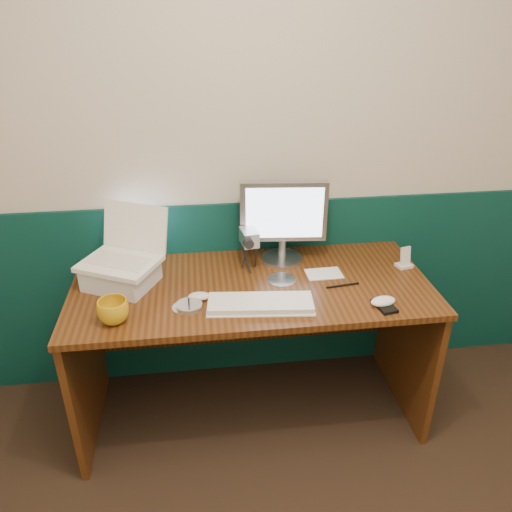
{
  "coord_description": "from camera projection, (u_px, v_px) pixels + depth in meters",
  "views": [
    {
      "loc": [
        -0.38,
        -0.53,
        1.89
      ],
      "look_at": [
        -0.15,
        1.23,
        0.97
      ],
      "focal_mm": 35.0,
      "sensor_mm": 36.0,
      "label": 1
    }
  ],
  "objects": [
    {
      "name": "back_wall",
      "position": [
        274.0,
        151.0,
        2.34
      ],
      "size": [
        3.5,
        0.04,
        2.5
      ],
      "primitive_type": "cube",
      "color": "beige",
      "rests_on": "ground"
    },
    {
      "name": "wainscot",
      "position": [
        272.0,
        289.0,
        2.68
      ],
      "size": [
        3.48,
        0.02,
        1.0
      ],
      "primitive_type": "cube",
      "color": "#073233",
      "rests_on": "ground"
    },
    {
      "name": "desk",
      "position": [
        252.0,
        351.0,
        2.4
      ],
      "size": [
        1.6,
        0.7,
        0.75
      ],
      "primitive_type": "cube",
      "color": "#3C1F0B",
      "rests_on": "ground"
    },
    {
      "name": "laptop_riser",
      "position": [
        121.0,
        275.0,
        2.21
      ],
      "size": [
        0.35,
        0.33,
        0.1
      ],
      "primitive_type": "cube",
      "rotation": [
        0.0,
        0.0,
        -0.47
      ],
      "color": "silver",
      "rests_on": "desk"
    },
    {
      "name": "laptop",
      "position": [
        116.0,
        238.0,
        2.12
      ],
      "size": [
        0.4,
        0.36,
        0.27
      ],
      "primitive_type": null,
      "rotation": [
        0.0,
        0.0,
        -0.47
      ],
      "color": "white",
      "rests_on": "laptop_riser"
    },
    {
      "name": "monitor",
      "position": [
        283.0,
        222.0,
        2.34
      ],
      "size": [
        0.41,
        0.16,
        0.4
      ],
      "primitive_type": null,
      "rotation": [
        0.0,
        0.0,
        -0.1
      ],
      "color": "#A1A1A6",
      "rests_on": "desk"
    },
    {
      "name": "keyboard",
      "position": [
        261.0,
        304.0,
        2.06
      ],
      "size": [
        0.44,
        0.19,
        0.02
      ],
      "primitive_type": "cube",
      "rotation": [
        0.0,
        0.0,
        -0.1
      ],
      "color": "white",
      "rests_on": "desk"
    },
    {
      "name": "mouse_right",
      "position": [
        383.0,
        301.0,
        2.07
      ],
      "size": [
        0.12,
        0.08,
        0.04
      ],
      "primitive_type": "ellipsoid",
      "rotation": [
        0.0,
        0.0,
        0.18
      ],
      "color": "white",
      "rests_on": "desk"
    },
    {
      "name": "mouse_left",
      "position": [
        199.0,
        296.0,
        2.11
      ],
      "size": [
        0.1,
        0.06,
        0.03
      ],
      "primitive_type": "ellipsoid",
      "rotation": [
        0.0,
        0.0,
        -0.07
      ],
      "color": "silver",
      "rests_on": "desk"
    },
    {
      "name": "mug",
      "position": [
        113.0,
        311.0,
        1.95
      ],
      "size": [
        0.14,
        0.14,
        0.1
      ],
      "primitive_type": "imported",
      "rotation": [
        0.0,
        0.0,
        0.09
      ],
      "color": "gold",
      "rests_on": "desk"
    },
    {
      "name": "camcorder",
      "position": [
        249.0,
        251.0,
        2.31
      ],
      "size": [
        0.1,
        0.14,
        0.19
      ],
      "primitive_type": null,
      "rotation": [
        0.0,
        0.0,
        0.15
      ],
      "color": "#BCBBC0",
      "rests_on": "desk"
    },
    {
      "name": "cd_spindle",
      "position": [
        189.0,
        306.0,
        2.05
      ],
      "size": [
        0.11,
        0.11,
        0.02
      ],
      "primitive_type": "cylinder",
      "color": "silver",
      "rests_on": "desk"
    },
    {
      "name": "cd_loose_a",
      "position": [
        185.0,
        307.0,
        2.07
      ],
      "size": [
        0.11,
        0.11,
        0.0
      ],
      "primitive_type": "cylinder",
      "color": "silver",
      "rests_on": "desk"
    },
    {
      "name": "cd_loose_b",
      "position": [
        282.0,
        279.0,
        2.27
      ],
      "size": [
        0.13,
        0.13,
        0.0
      ],
      "primitive_type": "cylinder",
      "color": "silver",
      "rests_on": "desk"
    },
    {
      "name": "pen",
      "position": [
        343.0,
        285.0,
        2.21
      ],
      "size": [
        0.15,
        0.03,
        0.01
      ],
      "primitive_type": "cylinder",
      "rotation": [
        0.0,
        1.57,
        0.13
      ],
      "color": "black",
      "rests_on": "desk"
    },
    {
      "name": "papers",
      "position": [
        324.0,
        274.0,
        2.31
      ],
      "size": [
        0.17,
        0.11,
        0.0
      ],
      "primitive_type": "cube",
      "rotation": [
        0.0,
        0.0,
        0.03
      ],
      "color": "white",
      "rests_on": "desk"
    },
    {
      "name": "dock",
      "position": [
        404.0,
        265.0,
        2.37
      ],
      "size": [
        0.09,
        0.07,
        0.01
      ],
      "primitive_type": "cube",
      "rotation": [
        0.0,
        0.0,
        0.25
      ],
      "color": "silver",
      "rests_on": "desk"
    },
    {
      "name": "music_player",
      "position": [
        405.0,
        256.0,
        2.35
      ],
      "size": [
        0.06,
        0.04,
        0.09
      ],
      "primitive_type": "cube",
      "rotation": [
        -0.17,
        0.0,
        0.25
      ],
      "color": "silver",
      "rests_on": "dock"
    },
    {
      "name": "pda",
      "position": [
        384.0,
        306.0,
        2.06
      ],
      "size": [
        0.09,
        0.12,
        0.01
      ],
      "primitive_type": "cube",
      "rotation": [
        0.0,
        0.0,
        0.19
      ],
      "color": "black",
      "rests_on": "desk"
    }
  ]
}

